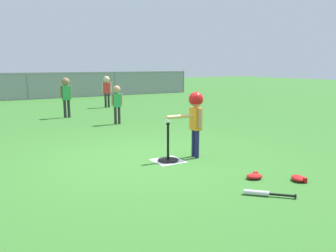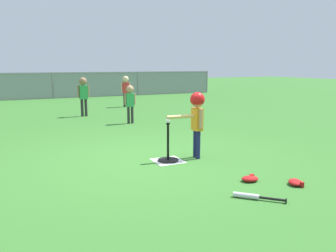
{
  "view_description": "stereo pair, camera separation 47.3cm",
  "coord_description": "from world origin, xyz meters",
  "views": [
    {
      "loc": [
        -2.27,
        -4.63,
        1.46
      ],
      "look_at": [
        0.32,
        -0.26,
        0.55
      ],
      "focal_mm": 36.33,
      "sensor_mm": 36.0,
      "label": 1
    },
    {
      "loc": [
        -1.85,
        -4.85,
        1.46
      ],
      "look_at": [
        0.32,
        -0.26,
        0.55
      ],
      "focal_mm": 36.33,
      "sensor_mm": 36.0,
      "label": 2
    }
  ],
  "objects": [
    {
      "name": "ground_plane",
      "position": [
        0.0,
        0.0,
        0.0
      ],
      "size": [
        60.0,
        60.0,
        0.0
      ],
      "primitive_type": "plane",
      "color": "#336B28"
    },
    {
      "name": "home_plate",
      "position": [
        0.32,
        -0.26,
        0.0
      ],
      "size": [
        0.44,
        0.44,
        0.01
      ],
      "primitive_type": "cube",
      "color": "white",
      "rests_on": "ground_plane"
    },
    {
      "name": "batting_tee",
      "position": [
        0.32,
        -0.26,
        0.09
      ],
      "size": [
        0.32,
        0.32,
        0.59
      ],
      "color": "black",
      "rests_on": "ground_plane"
    },
    {
      "name": "baseball_on_tee",
      "position": [
        0.32,
        -0.26,
        0.63
      ],
      "size": [
        0.07,
        0.07,
        0.07
      ],
      "primitive_type": "sphere",
      "color": "white",
      "rests_on": "batting_tee"
    },
    {
      "name": "batter_child",
      "position": [
        0.8,
        -0.3,
        0.75
      ],
      "size": [
        0.63,
        0.3,
        1.05
      ],
      "color": "#191E4C",
      "rests_on": "ground_plane"
    },
    {
      "name": "fielder_deep_right",
      "position": [
        0.13,
        5.01,
        0.72
      ],
      "size": [
        0.33,
        0.22,
        1.12
      ],
      "color": "#262626",
      "rests_on": "ground_plane"
    },
    {
      "name": "fielder_near_left",
      "position": [
        1.95,
        6.67,
        0.7
      ],
      "size": [
        0.32,
        0.22,
        1.09
      ],
      "color": "#262626",
      "rests_on": "ground_plane"
    },
    {
      "name": "fielder_deep_left",
      "position": [
        0.94,
        3.28,
        0.62
      ],
      "size": [
        0.28,
        0.19,
        0.97
      ],
      "color": "#262626",
      "rests_on": "ground_plane"
    },
    {
      "name": "spare_bat_silver",
      "position": [
        0.51,
        -2.03,
        0.03
      ],
      "size": [
        0.45,
        0.44,
        0.06
      ],
      "color": "silver",
      "rests_on": "ground_plane"
    },
    {
      "name": "glove_by_plate",
      "position": [
        1.29,
        -1.91,
        0.04
      ],
      "size": [
        0.26,
        0.27,
        0.07
      ],
      "color": "#B21919",
      "rests_on": "ground_plane"
    },
    {
      "name": "glove_near_bats",
      "position": [
        0.87,
        -1.56,
        0.04
      ],
      "size": [
        0.25,
        0.2,
        0.07
      ],
      "color": "#B21919",
      "rests_on": "ground_plane"
    },
    {
      "name": "outfield_fence",
      "position": [
        0.0,
        11.0,
        0.62
      ],
      "size": [
        16.06,
        0.06,
        1.15
      ],
      "color": "slate",
      "rests_on": "ground_plane"
    }
  ]
}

